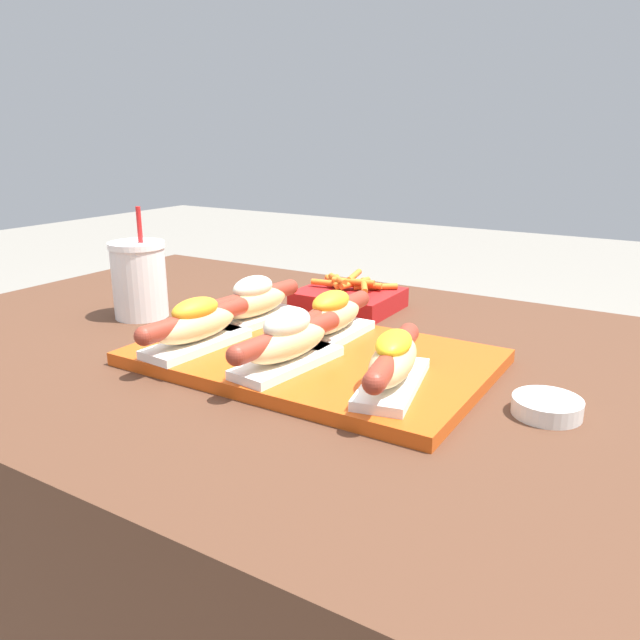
# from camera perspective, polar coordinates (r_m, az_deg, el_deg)

# --- Properties ---
(patio_table) EXTENTS (1.39, 0.88, 0.71)m
(patio_table) POSITION_cam_1_polar(r_m,az_deg,el_deg) (1.10, -1.09, -20.38)
(patio_table) COLOR #4C2D1E
(patio_table) RESTS_ON ground_plane
(serving_tray) EXTENTS (0.47, 0.31, 0.02)m
(serving_tray) POSITION_cam_1_polar(r_m,az_deg,el_deg) (0.87, -0.69, -3.44)
(serving_tray) COLOR #CC4C14
(serving_tray) RESTS_ON patio_table
(hot_dog_0) EXTENTS (0.07, 0.20, 0.07)m
(hot_dog_0) POSITION_cam_1_polar(r_m,az_deg,el_deg) (0.88, -11.25, -0.41)
(hot_dog_0) COLOR white
(hot_dog_0) RESTS_ON serving_tray
(hot_dog_1) EXTENTS (0.08, 0.20, 0.08)m
(hot_dog_1) POSITION_cam_1_polar(r_m,az_deg,el_deg) (0.80, -3.00, -1.92)
(hot_dog_1) COLOR white
(hot_dog_1) RESTS_ON serving_tray
(hot_dog_2) EXTENTS (0.09, 0.20, 0.07)m
(hot_dog_2) POSITION_cam_1_polar(r_m,az_deg,el_deg) (0.74, 6.71, -3.76)
(hot_dog_2) COLOR white
(hot_dog_2) RESTS_ON serving_tray
(hot_dog_3) EXTENTS (0.08, 0.20, 0.08)m
(hot_dog_3) POSITION_cam_1_polar(r_m,az_deg,el_deg) (0.99, -6.11, 1.68)
(hot_dog_3) COLOR white
(hot_dog_3) RESTS_ON serving_tray
(hot_dog_4) EXTENTS (0.06, 0.20, 0.07)m
(hot_dog_4) POSITION_cam_1_polar(r_m,az_deg,el_deg) (0.90, 1.01, 0.29)
(hot_dog_4) COLOR white
(hot_dog_4) RESTS_ON serving_tray
(sauce_bowl) EXTENTS (0.08, 0.08, 0.02)m
(sauce_bowl) POSITION_cam_1_polar(r_m,az_deg,el_deg) (0.76, 20.05, -7.37)
(sauce_bowl) COLOR silver
(sauce_bowl) RESTS_ON patio_table
(drink_cup) EXTENTS (0.09, 0.09, 0.19)m
(drink_cup) POSITION_cam_1_polar(r_m,az_deg,el_deg) (1.11, -16.20, 3.58)
(drink_cup) COLOR white
(drink_cup) RESTS_ON patio_table
(fries_basket) EXTENTS (0.17, 0.15, 0.06)m
(fries_basket) POSITION_cam_1_polar(r_m,az_deg,el_deg) (1.13, 2.66, 2.03)
(fries_basket) COLOR #B21919
(fries_basket) RESTS_ON patio_table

